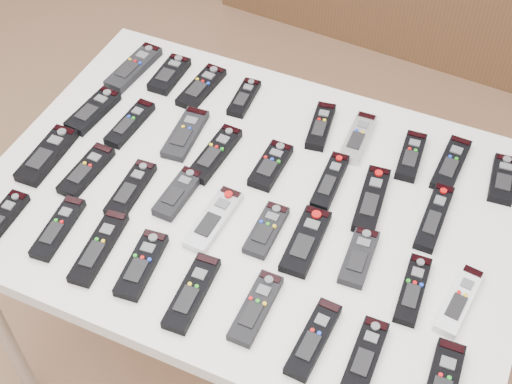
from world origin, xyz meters
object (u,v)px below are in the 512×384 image
at_px(remote_21, 214,219).
at_px(remote_25, 413,290).
at_px(remote_1, 169,74).
at_px(remote_24, 359,257).
at_px(remote_34, 365,355).
at_px(table, 256,213).
at_px(remote_11, 185,134).
at_px(remote_35, 442,384).
at_px(remote_2, 201,87).
at_px(remote_13, 271,166).
at_px(remote_7, 451,164).
at_px(remote_33, 313,339).
at_px(remote_14, 330,182).
at_px(remote_31, 192,293).
at_px(remote_32, 256,308).
at_px(remote_17, 47,155).
at_px(remote_16, 434,217).
at_px(remote_3, 244,98).
at_px(remote_18, 86,171).
at_px(remote_22, 266,230).
at_px(remote_5, 358,138).
at_px(remote_8, 503,179).
at_px(remote_10, 130,123).
at_px(remote_26, 459,301).
at_px(remote_30, 141,265).
at_px(remote_0, 134,68).
at_px(remote_4, 321,126).
at_px(remote_6, 411,156).
at_px(remote_12, 215,154).
at_px(remote_23, 306,241).
at_px(remote_15, 371,200).
at_px(remote_20, 178,193).
at_px(remote_9, 93,111).
at_px(remote_28, 58,228).

distance_m(remote_21, remote_25, 0.46).
distance_m(remote_1, remote_24, 0.76).
bearing_deg(remote_34, table, 140.35).
relative_size(remote_25, remote_34, 1.05).
relative_size(remote_11, remote_35, 0.98).
height_order(remote_2, remote_13, remote_13).
height_order(remote_7, remote_33, remote_33).
xyz_separation_m(remote_2, remote_14, (0.43, -0.18, 0.00)).
xyz_separation_m(remote_31, remote_32, (0.14, 0.02, -0.00)).
bearing_deg(remote_34, remote_17, 166.43).
bearing_deg(remote_11, remote_31, -65.30).
distance_m(remote_11, remote_16, 0.64).
height_order(remote_3, remote_13, remote_13).
bearing_deg(remote_24, remote_18, 178.80).
xyz_separation_m(remote_2, remote_22, (0.35, -0.37, -0.00)).
xyz_separation_m(remote_18, remote_34, (0.76, -0.19, 0.00)).
relative_size(remote_5, remote_31, 0.91).
height_order(remote_8, remote_16, remote_16).
bearing_deg(remote_3, remote_33, -58.25).
distance_m(remote_21, remote_33, 0.37).
bearing_deg(remote_31, remote_16, 41.83).
distance_m(remote_10, remote_26, 0.91).
distance_m(remote_8, remote_30, 0.86).
distance_m(remote_11, remote_25, 0.68).
height_order(remote_0, remote_22, remote_0).
xyz_separation_m(remote_30, remote_33, (0.40, -0.02, -0.00)).
distance_m(remote_14, remote_24, 0.22).
xyz_separation_m(remote_4, remote_33, (0.20, -0.57, 0.00)).
relative_size(remote_4, remote_13, 1.06).
xyz_separation_m(remote_4, remote_10, (-0.45, -0.19, -0.00)).
bearing_deg(remote_6, remote_26, -64.86).
bearing_deg(remote_17, remote_6, 22.30).
distance_m(remote_5, remote_34, 0.60).
bearing_deg(remote_2, remote_12, -51.14).
bearing_deg(remote_10, remote_17, -122.00).
relative_size(remote_5, remote_23, 0.93).
distance_m(remote_11, remote_15, 0.49).
height_order(remote_3, remote_33, remote_33).
bearing_deg(remote_1, remote_2, -6.10).
height_order(remote_8, remote_21, same).
bearing_deg(remote_26, remote_20, -174.83).
relative_size(remote_9, remote_13, 1.11).
bearing_deg(remote_25, remote_34, -106.10).
xyz_separation_m(table, remote_20, (-0.17, -0.07, 0.07)).
relative_size(table, remote_18, 7.45).
xyz_separation_m(remote_2, remote_16, (0.68, -0.19, 0.00)).
bearing_deg(remote_18, remote_21, 0.68).
height_order(remote_4, remote_10, remote_4).
height_order(remote_28, remote_33, remote_33).
relative_size(remote_15, remote_22, 1.31).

